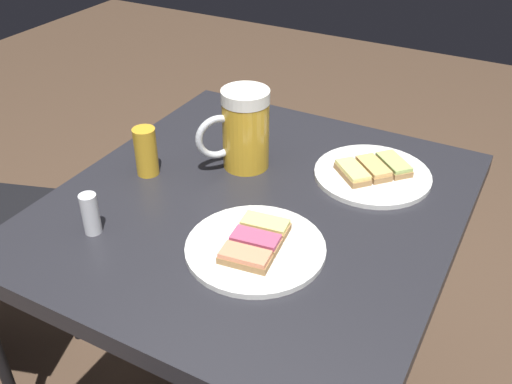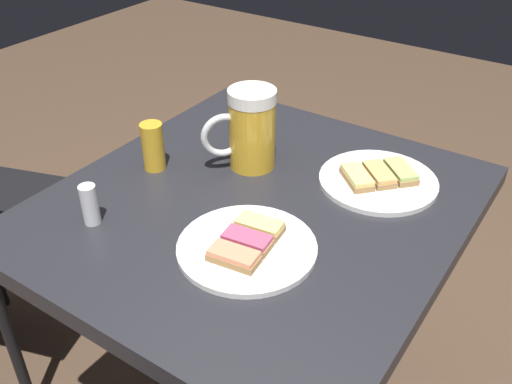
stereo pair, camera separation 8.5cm
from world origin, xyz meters
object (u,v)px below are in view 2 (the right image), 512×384
(beer_glass_small, at_px, (153,146))
(salt_shaker, at_px, (90,205))
(beer_mug, at_px, (250,129))
(plate_far, at_px, (378,179))
(plate_near, at_px, (247,246))

(beer_glass_small, height_order, salt_shaker, beer_glass_small)
(beer_mug, distance_m, salt_shaker, 0.34)
(plate_far, bearing_deg, plate_near, 73.19)
(beer_mug, xyz_separation_m, beer_glass_small, (0.15, 0.12, -0.03))
(salt_shaker, bearing_deg, beer_mug, -110.45)
(plate_far, relative_size, salt_shaker, 3.05)
(plate_near, distance_m, plate_far, 0.32)
(plate_far, distance_m, beer_glass_small, 0.44)
(plate_near, relative_size, beer_glass_small, 2.36)
(plate_near, height_order, salt_shaker, salt_shaker)
(plate_near, distance_m, beer_glass_small, 0.32)
(plate_near, relative_size, beer_mug, 1.41)
(beer_mug, height_order, beer_glass_small, beer_mug)
(plate_near, distance_m, salt_shaker, 0.28)
(beer_glass_small, relative_size, salt_shaker, 1.31)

